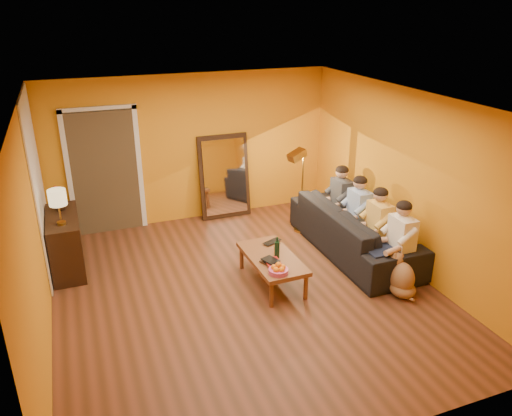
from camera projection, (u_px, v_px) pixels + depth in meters
name	position (u px, v px, depth m)	size (l,w,h in m)	color
room_shell	(235.00, 194.00, 6.69)	(5.00, 5.50, 2.60)	brown
white_accent	(38.00, 184.00, 7.06)	(0.02, 1.90, 2.58)	white
doorway_recess	(104.00, 171.00, 8.41)	(1.06, 0.30, 2.10)	#3F2D19
door_jamb_left	(69.00, 177.00, 8.12)	(0.08, 0.06, 2.20)	white
door_jamb_right	(140.00, 169.00, 8.50)	(0.08, 0.06, 2.20)	white
door_header	(97.00, 109.00, 7.90)	(1.22, 0.06, 0.08)	white
mirror_frame	(224.00, 176.00, 9.03)	(0.92, 0.06, 1.52)	black
mirror_glass	(225.00, 177.00, 8.99)	(0.78, 0.02, 1.36)	white
sideboard	(66.00, 243.00, 7.31)	(0.44, 1.18, 0.85)	black
table_lamp	(59.00, 207.00, 6.79)	(0.24, 0.24, 0.51)	beige
sofa	(354.00, 230.00, 7.83)	(1.01, 2.59, 0.75)	black
coffee_table	(272.00, 270.00, 7.01)	(0.62, 1.22, 0.42)	brown
floor_lamp	(302.00, 192.00, 8.41)	(0.30, 0.24, 1.44)	#AD8432
dog	(402.00, 274.00, 6.70)	(0.33, 0.52, 0.61)	#8C5D3F
person_far_left	(401.00, 242.00, 6.92)	(0.70, 0.44, 1.22)	white
person_mid_left	(378.00, 226.00, 7.39)	(0.70, 0.44, 1.22)	gold
person_mid_right	(359.00, 213.00, 7.87)	(0.70, 0.44, 1.22)	#8CA7D9
person_far_right	(341.00, 201.00, 8.34)	(0.70, 0.44, 1.22)	#333438
fruit_bowl	(278.00, 268.00, 6.47)	(0.26, 0.26, 0.16)	#C4457D
wine_bottle	(277.00, 247.00, 6.84)	(0.07, 0.07, 0.31)	black
tumbler	(277.00, 248.00, 7.05)	(0.10, 0.10, 0.09)	#B27F3F
laptop	(274.00, 243.00, 7.28)	(0.30, 0.19, 0.02)	black
book_lower	(265.00, 265.00, 6.69)	(0.18, 0.24, 0.02)	black
book_mid	(266.00, 263.00, 6.69)	(0.19, 0.26, 0.02)	#A81A13
book_upper	(266.00, 262.00, 6.67)	(0.17, 0.23, 0.02)	black
vase	(60.00, 204.00, 7.32)	(0.17, 0.17, 0.18)	black
flowers	(58.00, 190.00, 7.24)	(0.17, 0.17, 0.39)	#A81A13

